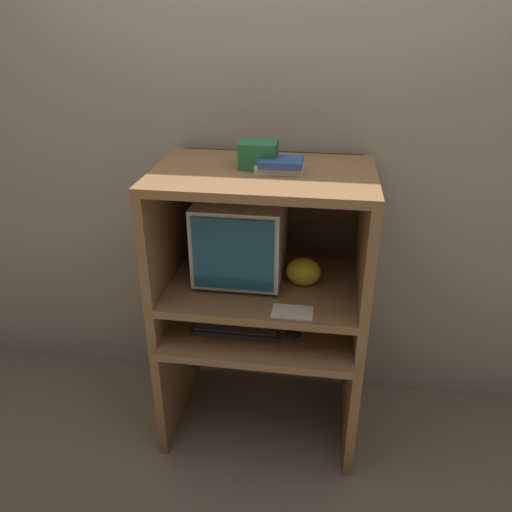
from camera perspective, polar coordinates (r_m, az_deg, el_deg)
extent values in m
plane|color=#756651|center=(2.51, -0.31, -22.71)|extent=(12.00, 12.00, 0.00)
cube|color=gray|center=(2.38, 2.07, 11.86)|extent=(6.00, 0.06, 2.60)
cube|color=brown|center=(2.59, -8.93, -11.81)|extent=(0.04, 0.61, 0.62)
cube|color=brown|center=(2.50, 10.80, -13.51)|extent=(0.04, 0.61, 0.62)
cube|color=brown|center=(2.23, 0.31, -9.21)|extent=(0.82, 0.42, 0.04)
cube|color=brown|center=(2.36, -9.61, -4.13)|extent=(0.04, 0.61, 0.18)
cube|color=brown|center=(2.27, 11.65, -5.70)|extent=(0.04, 0.61, 0.18)
cube|color=brown|center=(2.24, 0.81, -3.37)|extent=(0.82, 0.61, 0.04)
cube|color=brown|center=(2.21, -10.29, 3.71)|extent=(0.04, 0.61, 0.51)
cube|color=brown|center=(2.11, 12.51, 2.38)|extent=(0.04, 0.61, 0.51)
cube|color=brown|center=(2.03, 0.90, 9.33)|extent=(0.82, 0.61, 0.04)
cube|color=#48321E|center=(2.39, 1.78, 5.87)|extent=(0.82, 0.01, 0.51)
cylinder|color=beige|center=(2.30, -1.60, -1.78)|extent=(0.21, 0.21, 0.02)
cube|color=beige|center=(2.21, -1.66, 2.46)|extent=(0.37, 0.41, 0.35)
cube|color=navy|center=(2.03, -2.65, 0.13)|extent=(0.34, 0.01, 0.32)
cube|color=#2D2D30|center=(2.24, -2.23, -8.19)|extent=(0.39, 0.14, 0.02)
cube|color=#474749|center=(2.23, -2.24, -7.91)|extent=(0.36, 0.11, 0.01)
ellipsoid|color=black|center=(2.19, 4.25, -8.85)|extent=(0.07, 0.05, 0.03)
ellipsoid|color=gold|center=(2.19, 5.46, -1.81)|extent=(0.15, 0.11, 0.12)
cube|color=beige|center=(2.00, 2.70, 9.98)|extent=(0.19, 0.12, 0.03)
cube|color=navy|center=(1.99, 2.88, 10.66)|extent=(0.17, 0.13, 0.03)
cube|color=beige|center=(2.02, 4.16, -6.40)|extent=(0.16, 0.11, 0.00)
cube|color=#236638|center=(2.05, 0.30, 11.49)|extent=(0.15, 0.13, 0.10)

